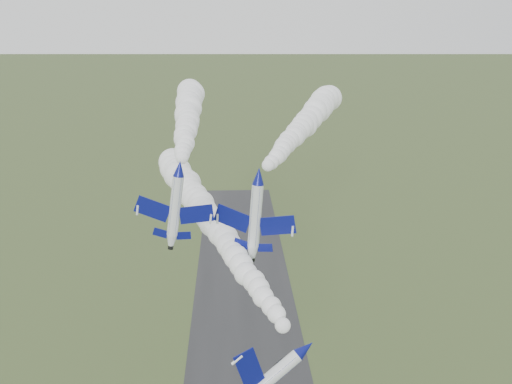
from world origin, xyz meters
TOP-DOWN VIEW (x-y plane):
  - jet_lead at (4.83, -0.33)m, footprint 6.27×11.80m
  - smoke_trail_jet_lead at (-6.04, 34.06)m, footprint 28.40×65.19m
  - jet_pair_left at (-9.41, 19.87)m, footprint 10.23×12.45m
  - smoke_trail_jet_pair_left at (-10.38, 49.99)m, footprint 5.94×54.83m
  - jet_pair_right at (0.94, 21.48)m, footprint 11.59×13.50m
  - smoke_trail_jet_pair_right at (11.26, 53.08)m, footprint 23.00×59.33m

SIDE VIEW (x-z plane):
  - jet_lead at x=4.83m, z-range 27.55..36.04m
  - smoke_trail_jet_lead at x=-6.04m, z-range 30.77..36.63m
  - jet_pair_right at x=0.94m, z-range 42.78..46.21m
  - smoke_trail_jet_pair_right at x=11.26m, z-range 42.78..48.70m
  - jet_pair_left at x=-9.41m, z-range 44.49..47.76m
  - smoke_trail_jet_pair_left at x=-10.38m, z-range 44.69..50.33m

